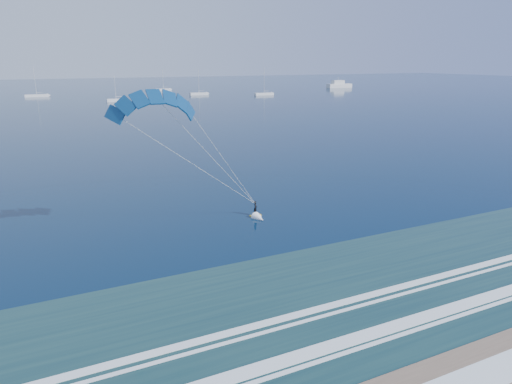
{
  "coord_description": "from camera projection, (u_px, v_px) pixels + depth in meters",
  "views": [
    {
      "loc": [
        -14.1,
        -14.3,
        16.91
      ],
      "look_at": [
        4.57,
        24.78,
        4.3
      ],
      "focal_mm": 32.0,
      "sensor_mm": 36.0,
      "label": 1
    }
  ],
  "objects": [
    {
      "name": "kitesurfer_rig",
      "position": [
        210.0,
        156.0,
        44.25
      ],
      "size": [
        17.92,
        7.37,
        15.55
      ],
      "color": "gold",
      "rests_on": "ground"
    },
    {
      "name": "motor_yacht",
      "position": [
        339.0,
        85.0,
        283.24
      ],
      "size": [
        16.43,
        4.38,
        6.6
      ],
      "color": "silver",
      "rests_on": "ground"
    },
    {
      "name": "sailboat_2",
      "position": [
        37.0,
        95.0,
        213.62
      ],
      "size": [
        10.4,
        2.4,
        13.79
      ],
      "color": "silver",
      "rests_on": "ground"
    },
    {
      "name": "sailboat_3",
      "position": [
        116.0,
        100.0,
        189.8
      ],
      "size": [
        7.51,
        2.4,
        10.59
      ],
      "color": "silver",
      "rests_on": "ground"
    },
    {
      "name": "sailboat_4",
      "position": [
        163.0,
        90.0,
        256.26
      ],
      "size": [
        8.59,
        2.4,
        11.69
      ],
      "color": "silver",
      "rests_on": "ground"
    },
    {
      "name": "sailboat_5",
      "position": [
        199.0,
        94.0,
        225.45
      ],
      "size": [
        9.29,
        2.4,
        12.6
      ],
      "color": "silver",
      "rests_on": "ground"
    },
    {
      "name": "sailboat_6",
      "position": [
        264.0,
        94.0,
        224.16
      ],
      "size": [
        9.75,
        2.4,
        13.07
      ],
      "color": "silver",
      "rests_on": "ground"
    }
  ]
}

